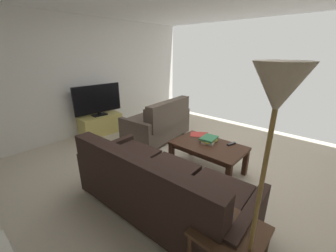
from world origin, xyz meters
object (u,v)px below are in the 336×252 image
Objects in this scene: book_stack at (209,139)px; coffee_mug at (227,218)px; floor_lamp at (273,119)px; tv_stand at (101,124)px; coffee_table at (208,149)px; end_table at (229,239)px; loose_magazine at (199,134)px; tv_remote at (231,144)px; loveseat_near at (159,123)px; flat_tv at (98,100)px; sofa_main at (157,187)px.

coffee_mug is at bearing 125.53° from book_stack.
tv_stand is (3.89, -1.19, -1.25)m from floor_lamp.
coffee_table is 1.70m from end_table.
loose_magazine reaches higher than tv_stand.
loose_magazine is (1.29, -1.57, -0.13)m from coffee_mug.
floor_lamp reaches higher than tv_remote.
loveseat_near reaches higher than loose_magazine.
loose_magazine is at bearing -37.11° from coffee_table.
flat_tv reaches higher than coffee_table.
end_table is at bearing -19.95° from floor_lamp.
book_stack is (0.11, -1.27, 0.13)m from sofa_main.
flat_tv reaches higher than tv_stand.
sofa_main reaches higher than coffee_table.
coffee_table is at bearing 42.44° from tv_remote.
floor_lamp is (-2.62, 1.83, 1.10)m from loveseat_near.
coffee_mug is at bearing 144.20° from loveseat_near.
sofa_main is 0.98m from end_table.
loose_magazine is (0.38, -1.42, 0.10)m from sofa_main.
end_table is at bearing 7.11° from loose_magazine.
end_table is (-1.01, 1.36, 0.07)m from coffee_table.
tv_stand is at bearing -111.31° from loose_magazine.
sofa_main is at bearing -17.69° from loose_magazine.
book_stack is (-1.39, 0.32, 0.12)m from loveseat_near.
floor_lamp reaches higher than flat_tv.
coffee_table is 10.58× the size of coffee_mug.
tv_stand is at bearing 26.81° from loveseat_near.
loveseat_near is 4.83× the size of book_stack.
tv_stand is at bearing -16.60° from coffee_mug.
tv_remote is at bearing 56.71° from loose_magazine.
coffee_mug reaches higher than tv_stand.
floor_lamp reaches higher than coffee_table.
tv_remote is (0.70, -1.56, -0.13)m from coffee_mug.
end_table is at bearing 141.93° from coffee_mug.
tv_stand is (1.26, 0.64, -0.16)m from loveseat_near.
coffee_table is 2.75m from flat_tv.
end_table is at bearing 115.03° from tv_remote.
loveseat_near is 14.67× the size of coffee_mug.
loveseat_near is at bearing -34.97° from floor_lamp.
sofa_main is 1.60m from floor_lamp.
loveseat_near is at bearing -12.82° from book_stack.
coffee_mug reaches higher than book_stack.
loveseat_near is 1.39× the size of coffee_table.
floor_lamp is 2.18m from book_stack.
coffee_table is at bearing -175.17° from tv_stand.
loose_magazine is at bearing -168.70° from tv_stand.
book_stack is 1.87× the size of tv_remote.
end_table is 0.15m from coffee_mug.
tv_stand is 0.58m from flat_tv.
sofa_main is 2.92m from tv_stand.
floor_lamp is (-0.17, 0.06, 1.01)m from end_table.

